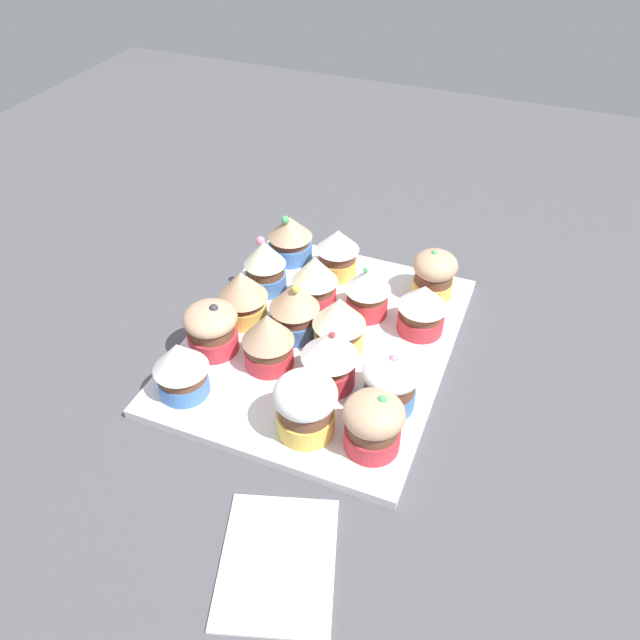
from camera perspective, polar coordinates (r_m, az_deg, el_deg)
The scene contains 20 objects.
ground_plane at distance 78.75cm, azimuth 0.00°, elevation -3.17°, with size 180.00×180.00×3.00cm, color #4C4C51.
baking_tray at distance 77.32cm, azimuth 0.00°, elevation -2.04°, with size 37.57×30.66×1.20cm.
cupcake_0 at distance 88.87cm, azimuth -2.71°, elevation 7.48°, with size 6.21×6.21×7.01cm.
cupcake_1 at distance 82.85cm, azimuth -4.99°, elevation 4.97°, with size 5.49×5.49×7.83cm.
cupcake_2 at distance 78.08cm, azimuth -6.98°, elevation 2.29°, with size 6.27×6.27×7.20cm.
cupcake_3 at distance 74.58cm, azimuth -9.79°, elevation -0.66°, with size 6.37×6.37×6.67cm.
cupcake_4 at distance 69.67cm, azimuth -12.48°, elevation -4.20°, with size 6.10×6.10×7.04cm.
cupcake_5 at distance 85.40cm, azimuth 1.61°, elevation 6.22°, with size 5.81×5.81×6.95cm.
cupcake_6 at distance 79.81cm, azimuth -0.47°, elevation 3.64°, with size 5.87×5.87×7.36cm.
cupcake_7 at distance 75.13cm, azimuth -2.47°, elevation 0.85°, with size 6.11×6.11×7.75cm.
cupcake_8 at distance 71.43cm, azimuth -4.72°, elevation -1.75°, with size 6.01×6.01×7.33cm.
cupcake_9 at distance 78.66cm, azimuth 4.35°, elevation 2.73°, with size 5.74×5.74×7.21cm.
cupcake_10 at distance 73.06cm, azimuth 1.73°, elevation -0.32°, with size 6.27×6.27×7.57cm.
cupcake_11 at distance 68.77cm, azimuth 0.89°, elevation -3.38°, with size 6.40×6.40×7.75cm.
cupcake_12 at distance 64.17cm, azimuth -1.32°, elevation -7.66°, with size 6.59×6.59×7.35cm.
cupcake_13 at distance 82.76cm, azimuth 10.29°, elevation 4.13°, with size 5.77×5.77×6.96cm.
cupcake_14 at distance 76.97cm, azimuth 9.25°, elevation 1.12°, with size 6.03×6.03×6.72cm.
cupcake_15 at distance 67.19cm, azimuth 6.40°, elevation -5.56°, with size 6.23×6.23×6.99cm.
cupcake_16 at distance 63.25cm, azimuth 4.85°, elevation -9.25°, with size 6.18×6.18×7.03cm.
napkin at distance 59.84cm, azimuth -3.85°, elevation -20.92°, with size 13.15×10.15×0.60cm, color white.
Camera 1 is at (53.01, 21.41, 52.66)cm, focal length 35.37 mm.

